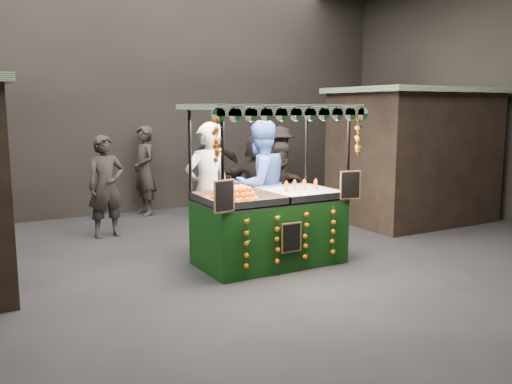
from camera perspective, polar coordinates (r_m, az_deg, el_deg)
ground at (r=7.55m, az=-0.04°, el=-8.30°), size 12.00×12.00×0.00m
market_hall at (r=7.30m, az=-0.04°, el=17.96°), size 12.10×10.10×5.05m
neighbour_stall_right at (r=11.15m, az=16.17°, el=3.81°), size 3.00×2.20×2.60m
juice_stall at (r=7.73m, az=1.57°, el=-2.48°), size 2.35×1.38×2.27m
vendor_grey at (r=8.15m, az=-5.07°, el=0.23°), size 0.77×0.54×2.02m
vendor_blue at (r=8.52m, az=0.44°, el=0.70°), size 1.09×0.91×2.03m
shopper_0 at (r=9.69m, az=-15.49°, el=0.57°), size 0.67×0.47×1.76m
shopper_1 at (r=9.78m, az=2.86°, el=0.52°), size 0.86×0.71×1.61m
shopper_2 at (r=11.02m, az=-4.28°, el=2.32°), size 1.16×1.12×1.95m
shopper_3 at (r=12.47m, az=2.50°, el=2.77°), size 1.14×1.34×1.80m
shopper_5 at (r=10.13m, az=0.24°, el=1.22°), size 1.23×1.68×1.76m
shopper_6 at (r=11.50m, az=-11.66°, el=2.21°), size 0.52×0.72×1.85m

